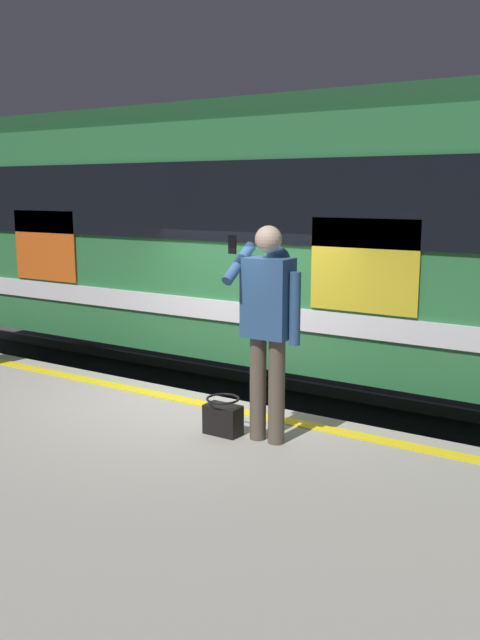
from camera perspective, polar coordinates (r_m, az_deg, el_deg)
ground_plane at (r=7.37m, az=-2.75°, el=-12.69°), size 25.20×25.20×0.00m
platform at (r=5.85m, az=-14.31°, el=-14.99°), size 14.87×3.93×0.86m
safety_line at (r=6.84m, az=-4.27°, el=-6.88°), size 14.57×0.16×0.01m
track_rail_near at (r=8.67m, az=3.71°, el=-8.42°), size 19.33×0.08×0.16m
track_rail_far at (r=9.90m, az=7.73°, el=-6.02°), size 19.33×0.08×0.16m
train_carriage at (r=9.31m, az=0.60°, el=7.85°), size 13.33×3.06×3.82m
passenger at (r=5.52m, az=2.44°, el=0.32°), size 0.57×0.55×1.82m
handbag at (r=5.90m, az=-1.46°, el=-8.28°), size 0.32×0.29×0.33m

